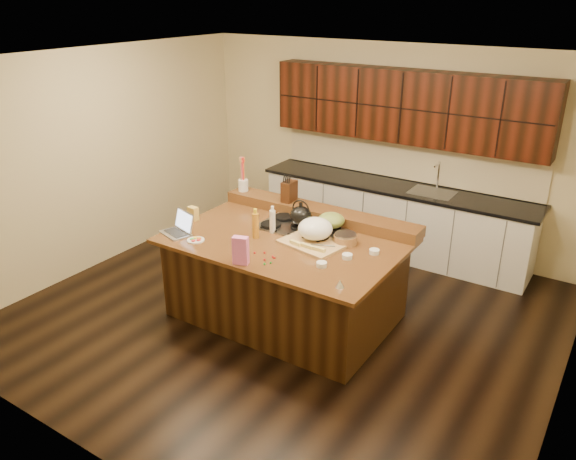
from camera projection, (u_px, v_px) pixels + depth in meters
The scene contains 34 objects.
room at pixel (285, 200), 5.65m from camera, with size 5.52×5.02×2.72m.
island at pixel (285, 277), 6.00m from camera, with size 2.40×1.60×0.92m.
back_ledge at pixel (319, 213), 6.34m from camera, with size 2.40×0.30×0.12m, color black.
cooktop at pixel (301, 228), 6.05m from camera, with size 0.92×0.52×0.05m.
back_counter at pixel (397, 181), 7.37m from camera, with size 3.70×0.66×2.40m.
kettle at pixel (301, 216), 6.00m from camera, with size 0.24×0.24×0.22m, color black.
green_bowl at pixel (331, 220), 5.96m from camera, with size 0.29×0.29×0.16m, color olive.
laptop at pixel (180, 228), 5.94m from camera, with size 0.39×0.35×0.23m.
oil_bottle at pixel (256, 226), 5.80m from camera, with size 0.07×0.07×0.27m, color #C18022.
vinegar_bottle at pixel (273, 222), 5.92m from camera, with size 0.06×0.06×0.25m, color silver.
wooden_tray at pixel (315, 232), 5.71m from camera, with size 0.69×0.55×0.25m.
ramekin_a at pixel (322, 264), 5.23m from camera, with size 0.10×0.10×0.04m, color white.
ramekin_b at pixel (347, 256), 5.39m from camera, with size 0.10×0.10×0.04m, color white.
ramekin_c at pixel (374, 252), 5.48m from camera, with size 0.10×0.10×0.04m, color white.
strainer_bowl at pixel (345, 239), 5.70m from camera, with size 0.24×0.24×0.09m, color #996B3F.
kitchen_timer at pixel (340, 284), 4.86m from camera, with size 0.08×0.08×0.07m, color silver.
pink_bag at pixel (241, 250), 5.24m from camera, with size 0.15×0.08×0.27m, color pink.
candy_plate at pixel (196, 240), 5.78m from camera, with size 0.18×0.18×0.01m, color white.
package_box at pixel (193, 213), 6.27m from camera, with size 0.11×0.08×0.15m, color #ECC553.
utensil_crock at pixel (243, 185), 6.82m from camera, with size 0.12×0.12×0.14m, color white.
knife_block at pixel (289, 191), 6.47m from camera, with size 0.12×0.20×0.24m, color black.
gumdrop_0 at pixel (265, 253), 5.49m from camera, with size 0.02×0.02×0.02m, color red.
gumdrop_1 at pixel (244, 256), 5.42m from camera, with size 0.02×0.02×0.02m, color #198C26.
gumdrop_2 at pixel (273, 257), 5.40m from camera, with size 0.02×0.02×0.02m, color red.
gumdrop_3 at pixel (264, 264), 5.27m from camera, with size 0.02×0.02×0.02m, color #198C26.
gumdrop_4 at pixel (275, 258), 5.39m from camera, with size 0.02×0.02×0.02m, color red.
gumdrop_5 at pixel (238, 253), 5.48m from camera, with size 0.02×0.02×0.02m, color #198C26.
gumdrop_6 at pixel (255, 253), 5.49m from camera, with size 0.02×0.02×0.02m, color red.
gumdrop_7 at pixel (271, 263), 5.29m from camera, with size 0.02×0.02×0.02m, color #198C26.
gumdrop_8 at pixel (237, 249), 5.56m from camera, with size 0.02×0.02×0.02m, color red.
gumdrop_9 at pixel (237, 249), 5.57m from camera, with size 0.02×0.02×0.02m, color #198C26.
gumdrop_10 at pixel (265, 260), 5.35m from camera, with size 0.02×0.02×0.02m, color red.
gumdrop_11 at pixel (274, 257), 5.40m from camera, with size 0.02×0.02×0.02m, color #198C26.
gumdrop_12 at pixel (273, 256), 5.42m from camera, with size 0.02×0.02×0.02m, color red.
Camera 1 is at (2.91, -4.45, 3.30)m, focal length 35.00 mm.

